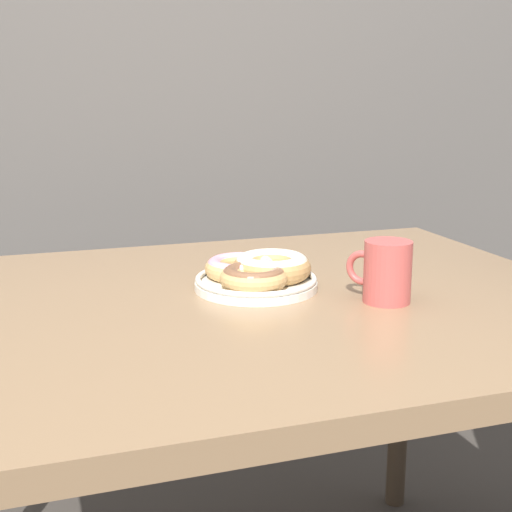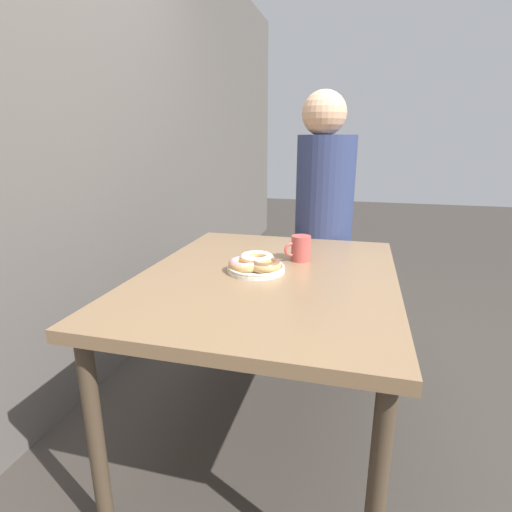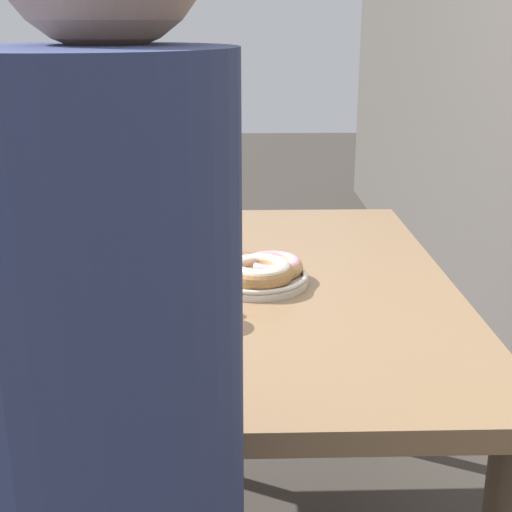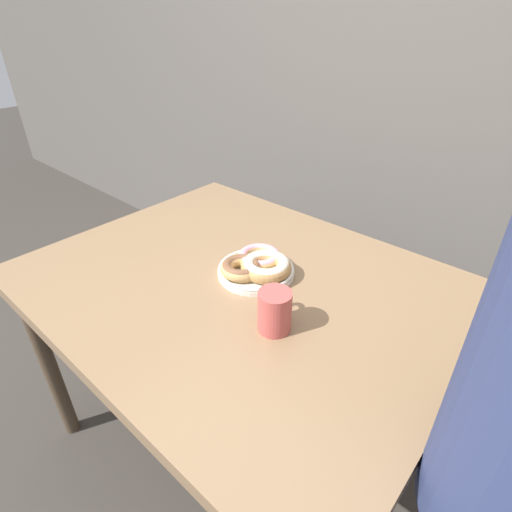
# 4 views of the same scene
# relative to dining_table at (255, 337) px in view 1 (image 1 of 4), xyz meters

# --- Properties ---
(wall_back) EXTENTS (8.00, 0.05, 2.60)m
(wall_back) POSITION_rel_dining_table_xyz_m (0.00, 0.95, 0.63)
(wall_back) COLOR #56514C
(wall_back) RESTS_ON ground_plane
(dining_table) EXTENTS (1.17, 0.92, 0.74)m
(dining_table) POSITION_rel_dining_table_xyz_m (0.00, 0.00, 0.00)
(dining_table) COLOR #846647
(dining_table) RESTS_ON ground_plane
(donut_plate) EXTENTS (0.24, 0.25, 0.06)m
(donut_plate) POSITION_rel_dining_table_xyz_m (0.02, 0.05, 0.10)
(donut_plate) COLOR silver
(donut_plate) RESTS_ON dining_table
(coffee_mug) EXTENTS (0.09, 0.10, 0.10)m
(coffee_mug) POSITION_rel_dining_table_xyz_m (0.20, -0.09, 0.12)
(coffee_mug) COLOR #B74C47
(coffee_mug) RESTS_ON dining_table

